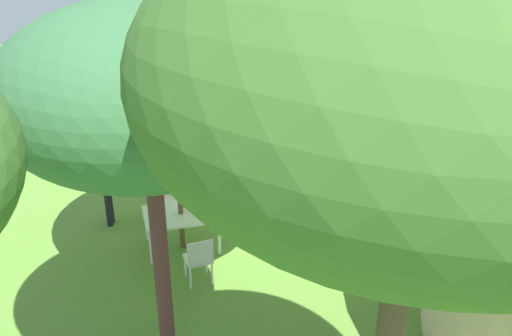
{
  "coord_description": "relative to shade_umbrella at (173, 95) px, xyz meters",
  "views": [
    {
      "loc": [
        3.86,
        10.49,
        5.9
      ],
      "look_at": [
        0.94,
        0.52,
        1.0
      ],
      "focal_mm": 38.9,
      "sensor_mm": 36.0,
      "label": 1
    }
  ],
  "objects": [
    {
      "name": "striped_lounge_chair",
      "position": [
        -3.85,
        -2.94,
        -2.78
      ],
      "size": [
        0.94,
        0.75,
        0.58
      ],
      "rotation": [
        0.0,
        0.0,
        5.0
      ],
      "color": "#CA583B",
      "rests_on": "ground_plane"
    },
    {
      "name": "zebra_toward_hut",
      "position": [
        -0.21,
        -3.61,
        -1.98
      ],
      "size": [
        2.3,
        1.19,
        1.58
      ],
      "rotation": [
        0.0,
        0.0,
        4.41
      ],
      "color": "silver",
      "rests_on": "ground_plane"
    },
    {
      "name": "patio_chair_near_hut",
      "position": [
        0.05,
        -1.22,
        -2.5
      ],
      "size": [
        0.46,
        0.44,
        0.9
      ],
      "rotation": [
        0.0,
        0.0,
        0.04
      ],
      "color": "white",
      "rests_on": "ground_plane"
    },
    {
      "name": "acacia_tree_far_lawn",
      "position": [
        0.69,
        3.11,
        1.07
      ],
      "size": [
        3.29,
        3.29,
        5.1
      ],
      "color": "#522C31",
      "rests_on": "ground_plane"
    },
    {
      "name": "patio_dining_table",
      "position": [
        -0.0,
        0.0,
        -2.36
      ],
      "size": [
        1.38,
        0.99,
        0.74
      ],
      "rotation": [
        0.0,
        0.0,
        -0.01
      ],
      "color": "silver",
      "rests_on": "ground_plane"
    },
    {
      "name": "guest_beside_umbrella",
      "position": [
        1.28,
        -1.26,
        -2.06
      ],
      "size": [
        0.33,
        0.55,
        1.61
      ],
      "rotation": [
        0.0,
        0.0,
        4.39
      ],
      "color": "black",
      "rests_on": "ground_plane"
    },
    {
      "name": "ground_plane",
      "position": [
        -2.68,
        -1.48,
        -3.02
      ],
      "size": [
        36.0,
        36.0,
        0.0
      ],
      "primitive_type": "plane",
      "color": "#5B8833"
    },
    {
      "name": "zebra_nearest_camera",
      "position": [
        -2.19,
        -1.73,
        -2.1
      ],
      "size": [
        1.98,
        1.63,
        1.47
      ],
      "rotation": [
        0.0,
        0.0,
        2.22
      ],
      "color": "silver",
      "rests_on": "ground_plane"
    },
    {
      "name": "acacia_tree_behind_hut",
      "position": [
        -0.82,
        6.01,
        1.92
      ],
      "size": [
        3.78,
        3.78,
        6.1
      ],
      "color": "#4F402F",
      "rests_on": "ground_plane"
    },
    {
      "name": "shade_umbrella",
      "position": [
        0.0,
        0.0,
        0.0
      ],
      "size": [
        4.17,
        4.17,
        3.59
      ],
      "color": "brown",
      "rests_on": "ground_plane"
    },
    {
      "name": "patio_chair_west_end",
      "position": [
        -0.1,
        1.22,
        -2.5
      ],
      "size": [
        0.47,
        0.45,
        0.9
      ],
      "rotation": [
        0.0,
        0.0,
        -3.06
      ],
      "color": "white",
      "rests_on": "ground_plane"
    },
    {
      "name": "standing_watcher",
      "position": [
        -3.94,
        -4.9,
        -1.98
      ],
      "size": [
        0.48,
        0.49,
        1.73
      ],
      "rotation": [
        0.0,
        0.0,
        -0.83
      ],
      "color": "black",
      "rests_on": "ground_plane"
    },
    {
      "name": "zebra_by_umbrella",
      "position": [
        -5.8,
        -1.12,
        -2.05
      ],
      "size": [
        2.25,
        1.02,
        1.52
      ],
      "rotation": [
        0.0,
        0.0,
        4.45
      ],
      "color": "silver",
      "rests_on": "ground_plane"
    }
  ]
}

